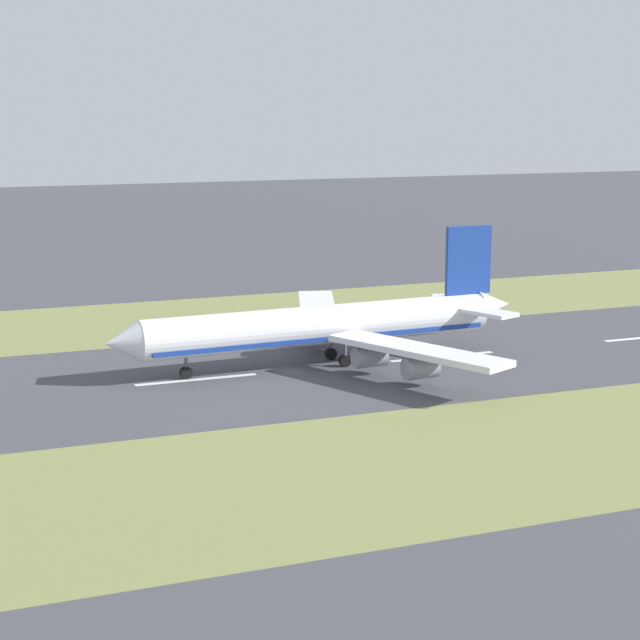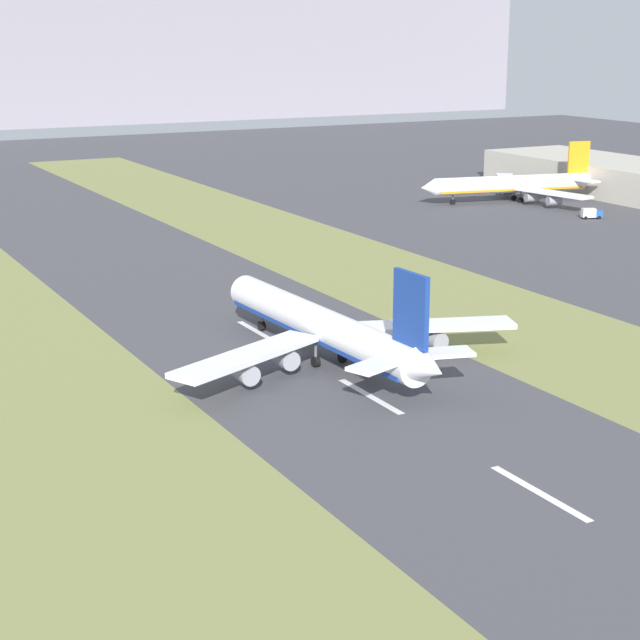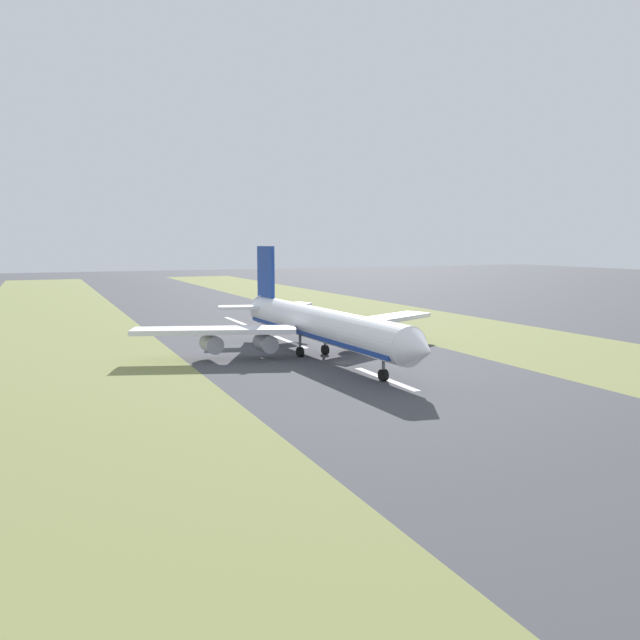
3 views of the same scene
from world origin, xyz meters
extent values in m
plane|color=#424247|center=(0.00, 0.00, 0.00)|extent=(800.00, 800.00, 0.00)
cube|color=olive|center=(-45.00, 0.00, 0.00)|extent=(40.00, 600.00, 0.01)
cube|color=olive|center=(45.00, 0.00, 0.00)|extent=(40.00, 600.00, 0.01)
cube|color=silver|center=(0.00, -65.65, 0.01)|extent=(1.20, 18.00, 0.01)
cube|color=silver|center=(0.00, -25.65, 0.01)|extent=(1.20, 18.00, 0.01)
cube|color=silver|center=(0.00, 14.35, 0.01)|extent=(1.20, 18.00, 0.01)
cylinder|color=white|center=(1.99, -5.65, 6.20)|extent=(8.41, 56.21, 6.00)
cone|color=white|center=(0.68, 24.82, 6.20)|extent=(6.09, 5.25, 5.88)
cone|color=white|center=(3.33, -36.62, 7.00)|extent=(5.35, 6.21, 5.10)
cube|color=navy|center=(1.99, -5.65, 4.55)|extent=(8.02, 53.96, 0.70)
cube|color=white|center=(-15.18, -13.62, 5.30)|extent=(28.88, 17.48, 0.90)
cube|color=white|center=(19.79, -12.11, 5.30)|extent=(29.34, 15.35, 0.90)
cylinder|color=#93939E|center=(-6.83, -10.04, 2.85)|extent=(3.40, 4.93, 3.20)
cylinder|color=#93939E|center=(-15.67, -13.92, 2.85)|extent=(3.40, 4.93, 3.20)
cylinder|color=#93939E|center=(11.16, -9.26, 2.85)|extent=(3.40, 4.93, 3.20)
cylinder|color=#93939E|center=(20.30, -12.37, 2.85)|extent=(3.40, 4.93, 3.20)
cube|color=navy|center=(3.12, -31.63, 14.70)|extent=(1.14, 8.03, 11.00)
cube|color=white|center=(-2.38, -31.86, 7.20)|extent=(10.91, 7.62, 0.60)
cube|color=white|center=(8.61, -31.39, 7.20)|extent=(10.81, 6.92, 0.60)
cylinder|color=#59595E|center=(1.07, 15.61, 2.50)|extent=(0.50, 0.50, 3.20)
cylinder|color=black|center=(1.07, 15.61, 0.90)|extent=(0.98, 1.84, 1.80)
cylinder|color=#59595E|center=(-0.47, -8.76, 2.50)|extent=(0.50, 0.50, 3.20)
cylinder|color=black|center=(-0.47, -8.76, 0.90)|extent=(0.98, 1.84, 1.80)
cylinder|color=#59595E|center=(4.72, -8.54, 2.50)|extent=(0.50, 0.50, 3.20)
cylinder|color=black|center=(4.72, -8.54, 0.90)|extent=(0.98, 1.84, 1.80)
camera|label=1|loc=(-146.37, 52.17, 38.89)|focal=60.00mm
camera|label=2|loc=(-79.36, -157.98, 53.84)|focal=60.00mm
camera|label=3|loc=(48.07, 96.09, 20.64)|focal=35.00mm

